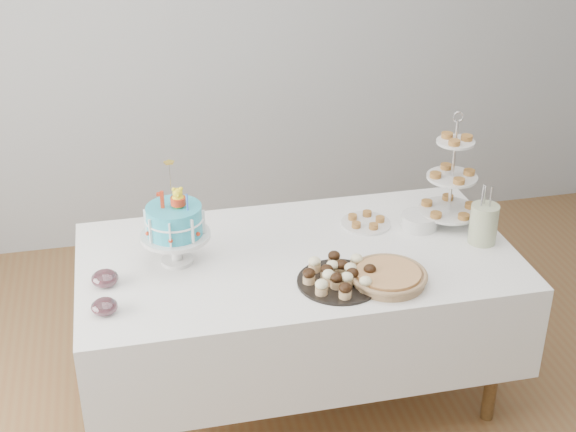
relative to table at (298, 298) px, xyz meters
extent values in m
cube|color=#9B9EA0|center=(0.00, 1.70, 0.81)|extent=(5.00, 0.04, 2.70)
cube|color=white|center=(0.00, 0.00, 0.00)|extent=(1.92, 1.02, 0.45)
cylinder|color=brown|center=(-0.82, -0.37, -0.21)|extent=(0.06, 0.06, 0.67)
cylinder|color=brown|center=(0.82, -0.37, -0.21)|extent=(0.06, 0.06, 0.67)
cylinder|color=brown|center=(-0.82, 0.37, -0.21)|extent=(0.06, 0.06, 0.67)
cylinder|color=brown|center=(0.82, 0.37, -0.21)|extent=(0.06, 0.06, 0.67)
cylinder|color=#2EB0C9|center=(-0.53, 0.05, 0.43)|extent=(0.24, 0.24, 0.13)
torus|color=white|center=(-0.53, 0.05, 0.44)|extent=(0.25, 0.25, 0.01)
cube|color=red|center=(-0.57, 0.05, 0.54)|extent=(0.02, 0.02, 0.08)
cylinder|color=blue|center=(-0.47, 0.01, 0.54)|extent=(0.01, 0.01, 0.08)
cylinder|color=silver|center=(-0.53, 0.09, 0.59)|extent=(0.00, 0.00, 0.18)
cylinder|color=yellow|center=(-0.53, 0.09, 0.69)|extent=(0.05, 0.05, 0.01)
cylinder|color=black|center=(0.11, -0.26, 0.23)|extent=(0.35, 0.35, 0.01)
ellipsoid|color=black|center=(0.05, -0.26, 0.28)|extent=(0.05, 0.05, 0.04)
ellipsoid|color=#FEF3C4|center=(0.18, -0.26, 0.28)|extent=(0.05, 0.05, 0.04)
cylinder|color=#A48259|center=(0.31, -0.30, 0.25)|extent=(0.31, 0.31, 0.04)
cylinder|color=#AC7243|center=(0.31, -0.30, 0.27)|extent=(0.27, 0.27, 0.02)
torus|color=#A48259|center=(0.31, -0.30, 0.27)|extent=(0.33, 0.33, 0.02)
cylinder|color=silver|center=(0.76, 0.14, 0.48)|extent=(0.01, 0.01, 0.51)
cylinder|color=silver|center=(0.76, 0.14, 0.29)|extent=(0.29, 0.29, 0.01)
cylinder|color=silver|center=(0.76, 0.14, 0.46)|extent=(0.24, 0.24, 0.01)
cylinder|color=silver|center=(0.76, 0.14, 0.64)|extent=(0.17, 0.17, 0.01)
torus|color=silver|center=(0.76, 0.14, 0.76)|extent=(0.05, 0.01, 0.05)
cylinder|color=silver|center=(0.61, 0.12, 0.26)|extent=(0.17, 0.17, 0.07)
cylinder|color=silver|center=(0.38, 0.20, 0.23)|extent=(0.24, 0.24, 0.01)
ellipsoid|color=silver|center=(-0.84, -0.28, 0.26)|extent=(0.10, 0.10, 0.06)
cylinder|color=#570715|center=(-0.84, -0.28, 0.25)|extent=(0.07, 0.07, 0.03)
ellipsoid|color=silver|center=(-0.83, -0.07, 0.26)|extent=(0.11, 0.11, 0.07)
cylinder|color=#570715|center=(-0.83, -0.07, 0.25)|extent=(0.08, 0.08, 0.03)
cylinder|color=beige|center=(0.84, -0.07, 0.32)|extent=(0.13, 0.13, 0.18)
cylinder|color=beige|center=(0.90, -0.07, 0.34)|extent=(0.01, 0.01, 0.10)
camera|label=1|loc=(-0.71, -2.97, 2.02)|focal=50.00mm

